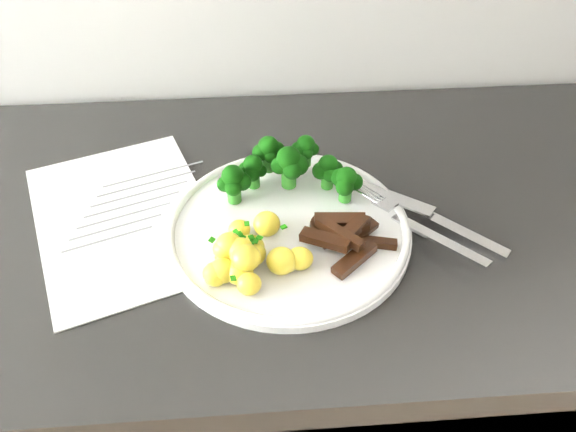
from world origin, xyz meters
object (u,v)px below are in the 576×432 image
(counter, at_px, (275,389))
(plate, at_px, (288,228))
(knife, at_px, (441,224))
(broccoli, at_px, (287,167))
(fork, at_px, (420,227))
(recipe_paper, at_px, (124,217))
(potatoes, at_px, (249,256))
(beef_strips, at_px, (345,235))

(counter, height_order, plate, plate)
(knife, bearing_deg, broccoli, 156.95)
(counter, xyz_separation_m, fork, (0.18, -0.06, 0.45))
(recipe_paper, xyz_separation_m, potatoes, (0.16, -0.11, 0.03))
(broccoli, bearing_deg, plate, -93.73)
(fork, bearing_deg, recipe_paper, 170.12)
(recipe_paper, height_order, broccoli, broccoli)
(recipe_paper, height_order, plate, plate)
(plate, bearing_deg, recipe_paper, 168.04)
(recipe_paper, height_order, fork, fork)
(fork, bearing_deg, potatoes, -168.86)
(broccoli, bearing_deg, beef_strips, -59.67)
(potatoes, height_order, fork, potatoes)
(plate, relative_size, beef_strips, 2.58)
(fork, bearing_deg, counter, 162.51)
(counter, xyz_separation_m, beef_strips, (0.09, -0.07, 0.45))
(plate, bearing_deg, potatoes, -128.76)
(knife, bearing_deg, beef_strips, -169.10)
(recipe_paper, bearing_deg, beef_strips, -15.23)
(broccoli, height_order, potatoes, broccoli)
(recipe_paper, xyz_separation_m, plate, (0.21, -0.04, 0.01))
(potatoes, bearing_deg, fork, 11.14)
(fork, bearing_deg, plate, 172.86)
(broccoli, xyz_separation_m, beef_strips, (0.06, -0.11, -0.03))
(plate, xyz_separation_m, fork, (0.16, -0.02, 0.01))
(potatoes, height_order, knife, potatoes)
(plate, relative_size, knife, 1.60)
(counter, height_order, recipe_paper, recipe_paper)
(broccoli, relative_size, fork, 1.12)
(counter, xyz_separation_m, knife, (0.22, -0.04, 0.44))
(broccoli, distance_m, potatoes, 0.15)
(plate, height_order, beef_strips, beef_strips)
(potatoes, xyz_separation_m, beef_strips, (0.12, 0.03, -0.01))
(potatoes, xyz_separation_m, fork, (0.21, 0.04, -0.01))
(potatoes, xyz_separation_m, knife, (0.24, 0.06, -0.02))
(knife, bearing_deg, fork, -156.80)
(plate, distance_m, fork, 0.16)
(counter, bearing_deg, knife, -11.41)
(potatoes, bearing_deg, beef_strips, 14.95)
(recipe_paper, bearing_deg, plate, -11.96)
(counter, distance_m, potatoes, 0.47)
(potatoes, relative_size, fork, 0.76)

